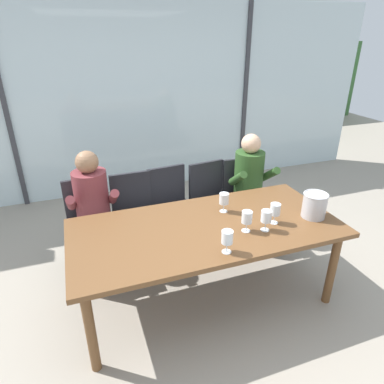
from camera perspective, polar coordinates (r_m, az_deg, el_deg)
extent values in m
plane|color=#9E9384|center=(3.95, -3.21, -7.96)|extent=(14.00, 14.00, 0.00)
cube|color=silver|center=(4.93, -9.11, 14.87)|extent=(7.38, 0.03, 2.60)
cube|color=#38383D|center=(4.89, -28.93, 12.04)|extent=(0.06, 0.06, 2.60)
cube|color=#38383D|center=(5.47, 8.92, 15.88)|extent=(0.06, 0.06, 2.60)
cube|color=#386633|center=(9.05, -14.43, 17.03)|extent=(13.38, 2.40, 1.98)
cube|color=brown|center=(2.77, 2.46, -6.10)|extent=(2.18, 1.02, 0.04)
cylinder|color=brown|center=(2.54, -16.73, -21.69)|extent=(0.07, 0.07, 0.70)
cylinder|color=brown|center=(3.17, 22.58, -11.88)|extent=(0.07, 0.07, 0.70)
cylinder|color=brown|center=(3.16, -17.91, -11.10)|extent=(0.07, 0.07, 0.70)
cylinder|color=brown|center=(3.69, 14.41, -5.04)|extent=(0.07, 0.07, 0.70)
cube|color=#232328|center=(3.45, -16.52, -5.59)|extent=(0.48, 0.48, 0.03)
cube|color=#232328|center=(3.53, -17.51, -0.93)|extent=(0.42, 0.07, 0.42)
cylinder|color=#232328|center=(3.40, -18.67, -11.08)|extent=(0.04, 0.04, 0.44)
cylinder|color=#232328|center=(3.44, -12.35, -9.82)|extent=(0.04, 0.04, 0.44)
cylinder|color=#232328|center=(3.72, -19.48, -7.84)|extent=(0.04, 0.04, 0.44)
cylinder|color=#232328|center=(3.75, -13.73, -6.72)|extent=(0.04, 0.04, 0.44)
cube|color=#232328|center=(3.47, -9.29, -4.62)|extent=(0.45, 0.45, 0.03)
cube|color=#232328|center=(3.54, -10.25, 0.02)|extent=(0.42, 0.05, 0.42)
cylinder|color=#232328|center=(3.41, -11.46, -10.06)|extent=(0.04, 0.04, 0.44)
cylinder|color=#232328|center=(3.47, -5.23, -8.90)|extent=(0.04, 0.04, 0.44)
cylinder|color=#232328|center=(3.73, -12.56, -6.85)|extent=(0.04, 0.04, 0.44)
cylinder|color=#232328|center=(3.78, -6.87, -5.86)|extent=(0.04, 0.04, 0.44)
cube|color=#232328|center=(3.59, -3.00, -3.23)|extent=(0.49, 0.49, 0.03)
cube|color=#232328|center=(3.66, -4.33, 1.19)|extent=(0.42, 0.08, 0.42)
cylinder|color=#232328|center=(3.50, -4.55, -8.57)|extent=(0.04, 0.04, 0.44)
cylinder|color=#232328|center=(3.63, 1.06, -7.12)|extent=(0.04, 0.04, 0.44)
cylinder|color=#232328|center=(3.80, -6.72, -5.68)|extent=(0.04, 0.04, 0.44)
cylinder|color=#232328|center=(3.92, -1.48, -4.46)|extent=(0.04, 0.04, 0.44)
cube|color=#232328|center=(3.72, 3.84, -2.15)|extent=(0.50, 0.50, 0.03)
cube|color=#232328|center=(3.78, 2.38, 2.08)|extent=(0.42, 0.09, 0.42)
cylinder|color=#232328|center=(3.61, 2.69, -7.31)|extent=(0.04, 0.04, 0.44)
cylinder|color=#232328|center=(3.79, 7.70, -5.83)|extent=(0.04, 0.04, 0.44)
cylinder|color=#232328|center=(3.90, -0.10, -4.65)|extent=(0.04, 0.04, 0.44)
cylinder|color=#232328|center=(4.06, 4.67, -3.41)|extent=(0.04, 0.04, 0.44)
cube|color=#232328|center=(3.84, 9.06, -1.51)|extent=(0.49, 0.49, 0.03)
cube|color=#232328|center=(3.92, 8.20, 2.68)|extent=(0.42, 0.08, 0.42)
cylinder|color=#232328|center=(3.74, 7.18, -6.30)|extent=(0.04, 0.04, 0.44)
cylinder|color=#232328|center=(3.87, 12.49, -5.51)|extent=(0.04, 0.04, 0.44)
cylinder|color=#232328|center=(4.04, 5.34, -3.58)|extent=(0.04, 0.04, 0.44)
cylinder|color=#232328|center=(4.17, 10.31, -2.95)|extent=(0.04, 0.04, 0.44)
cylinder|color=brown|center=(3.36, -16.56, -0.83)|extent=(0.32, 0.32, 0.52)
sphere|color=#936B4C|center=(3.22, -17.33, 4.84)|extent=(0.21, 0.21, 0.21)
cube|color=#47423D|center=(3.30, -17.24, -6.57)|extent=(0.13, 0.40, 0.13)
cube|color=#47423D|center=(3.30, -14.14, -6.09)|extent=(0.13, 0.40, 0.13)
cylinder|color=#47423D|center=(3.27, -16.38, -12.11)|extent=(0.10, 0.10, 0.47)
cylinder|color=#47423D|center=(3.28, -13.20, -11.61)|extent=(0.10, 0.10, 0.47)
cylinder|color=brown|center=(3.24, -19.75, -1.79)|extent=(0.08, 0.33, 0.26)
cylinder|color=brown|center=(3.25, -13.11, -0.79)|extent=(0.08, 0.33, 0.26)
cylinder|color=#2D5123|center=(3.79, 9.56, 2.92)|extent=(0.33, 0.33, 0.52)
sphere|color=#DBAD89|center=(3.67, 9.95, 8.05)|extent=(0.21, 0.21, 0.21)
cube|color=#47423D|center=(3.70, 9.37, -2.09)|extent=(0.15, 0.41, 0.13)
cube|color=#47423D|center=(3.77, 11.83, -1.70)|extent=(0.15, 0.41, 0.13)
cylinder|color=#47423D|center=(3.67, 10.46, -6.97)|extent=(0.10, 0.10, 0.47)
cylinder|color=#47423D|center=(3.75, 12.93, -6.48)|extent=(0.10, 0.10, 0.47)
cylinder|color=#2D5123|center=(3.60, 7.70, 2.29)|extent=(0.09, 0.33, 0.26)
cylinder|color=#2D5123|center=(3.77, 12.98, 2.92)|extent=(0.09, 0.33, 0.26)
cylinder|color=#B7B7BC|center=(3.02, 19.96, -2.17)|extent=(0.20, 0.20, 0.21)
torus|color=silver|center=(2.98, 20.25, -0.39)|extent=(0.21, 0.21, 0.01)
cylinder|color=silver|center=(2.46, 5.88, -9.99)|extent=(0.07, 0.07, 0.00)
cylinder|color=silver|center=(2.44, 5.93, -9.23)|extent=(0.01, 0.01, 0.07)
cylinder|color=silver|center=(2.40, 6.02, -7.55)|extent=(0.08, 0.08, 0.09)
cylinder|color=#E0D184|center=(2.41, 5.99, -8.08)|extent=(0.07, 0.07, 0.04)
cylinder|color=silver|center=(2.72, 9.08, -6.47)|extent=(0.07, 0.07, 0.00)
cylinder|color=silver|center=(2.70, 9.14, -5.76)|extent=(0.01, 0.01, 0.07)
cylinder|color=silver|center=(2.66, 9.26, -4.19)|extent=(0.08, 0.08, 0.09)
cylinder|color=maroon|center=(2.67, 9.22, -4.68)|extent=(0.07, 0.07, 0.04)
cylinder|color=silver|center=(2.98, 5.33, -3.24)|extent=(0.07, 0.07, 0.00)
cylinder|color=silver|center=(2.96, 5.36, -2.57)|extent=(0.01, 0.01, 0.07)
cylinder|color=silver|center=(2.92, 5.43, -1.09)|extent=(0.08, 0.08, 0.09)
cylinder|color=#E0D184|center=(2.94, 5.41, -1.56)|extent=(0.07, 0.07, 0.04)
cylinder|color=silver|center=(2.88, 13.63, -5.03)|extent=(0.07, 0.07, 0.00)
cylinder|color=silver|center=(2.86, 13.71, -4.35)|extent=(0.01, 0.01, 0.07)
cylinder|color=silver|center=(2.82, 13.88, -2.84)|extent=(0.08, 0.08, 0.09)
cylinder|color=maroon|center=(2.83, 13.83, -3.32)|extent=(0.07, 0.07, 0.04)
cylinder|color=silver|center=(2.76, 12.20, -6.25)|extent=(0.07, 0.07, 0.00)
cylinder|color=silver|center=(2.74, 12.27, -5.55)|extent=(0.01, 0.01, 0.07)
cylinder|color=silver|center=(2.70, 12.44, -4.00)|extent=(0.08, 0.08, 0.09)
cylinder|color=#560C1E|center=(2.71, 12.38, -4.49)|extent=(0.07, 0.07, 0.04)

